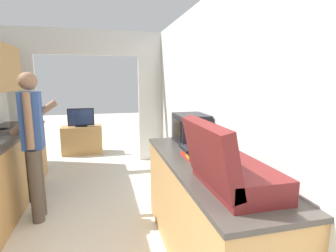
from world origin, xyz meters
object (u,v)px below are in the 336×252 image
suitcase (228,168)px  tv_cabinet (82,140)px  range_oven (11,162)px  book_stack (196,152)px  person (33,143)px  microwave (191,128)px  television (81,118)px

suitcase → tv_cabinet: size_ratio=0.80×
range_oven → book_stack: size_ratio=3.49×
person → microwave: size_ratio=3.83×
microwave → range_oven: bearing=151.1°
microwave → tv_cabinet: bearing=114.0°
person → television: person is taller
range_oven → television: bearing=66.8°
suitcase → book_stack: suitcase is taller
television → person: bearing=-96.3°
range_oven → television: (0.82, 1.90, 0.34)m
range_oven → suitcase: (2.05, -2.50, 0.59)m
person → tv_cabinet: 2.84m
suitcase → television: bearing=105.6°
suitcase → microwave: suitcase is taller
suitcase → book_stack: size_ratio=2.23×
person → microwave: 1.77m
range_oven → suitcase: suitcase is taller
range_oven → microwave: (2.23, -1.23, 0.61)m
person → television: size_ratio=3.10×
television → microwave: bearing=-65.7°
range_oven → book_stack: 2.80m
microwave → television: microwave is taller
book_stack → suitcase: bearing=-93.0°
range_oven → tv_cabinet: size_ratio=1.26×
suitcase → tv_cabinet: suitcase is taller
person → tv_cabinet: size_ratio=2.01×
range_oven → person: bearing=-57.8°
book_stack → tv_cabinet: (-1.27, 3.75, -0.66)m
microwave → book_stack: (-0.15, -0.58, -0.11)m
tv_cabinet → television: 0.50m
suitcase → book_stack: (0.04, 0.69, -0.09)m
person → television: bearing=-9.2°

